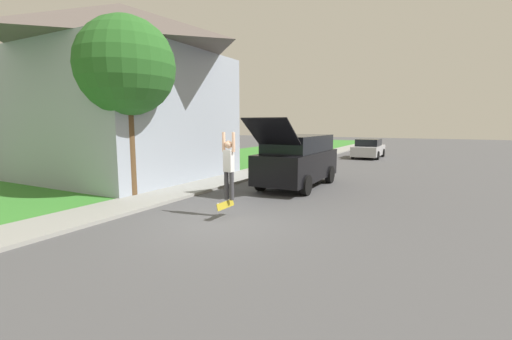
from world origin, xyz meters
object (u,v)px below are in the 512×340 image
car_down_street (369,149)px  suv_parked (298,159)px  lawn_tree_near (126,67)px  skateboarder (229,165)px  skateboard (225,205)px

car_down_street → suv_parked: bearing=-91.2°
lawn_tree_near → skateboarder: lawn_tree_near is taller
suv_parked → skateboard: (0.03, -5.52, -0.76)m
skateboard → suv_parked: bearing=90.3°
skateboarder → skateboard: skateboarder is taller
lawn_tree_near → suv_parked: lawn_tree_near is taller
suv_parked → skateboarder: bearing=-89.5°
skateboarder → skateboard: size_ratio=2.27×
car_down_street → skateboarder: skateboarder is taller
lawn_tree_near → skateboarder: 5.45m
car_down_street → skateboard: 19.62m
lawn_tree_near → skateboard: bearing=-9.1°
lawn_tree_near → car_down_street: lawn_tree_near is taller
suv_parked → car_down_street: size_ratio=1.29×
lawn_tree_near → suv_parked: (4.44, 4.80, -3.38)m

